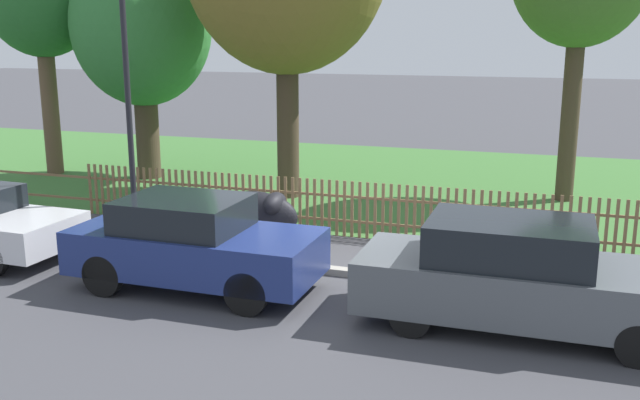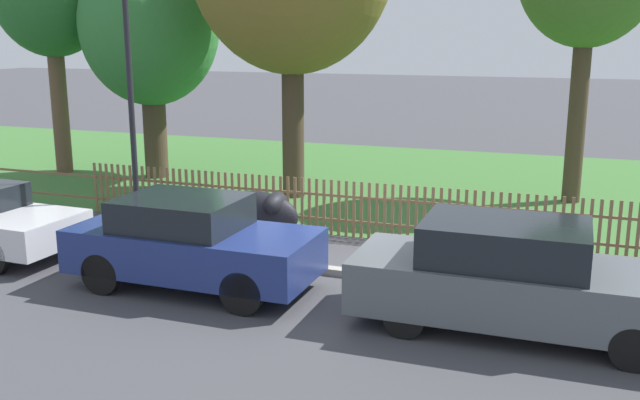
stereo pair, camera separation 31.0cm
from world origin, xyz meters
name	(u,v)px [view 1 (the left image)]	position (x,y,z in m)	size (l,w,h in m)	color
ground_plane	(318,275)	(0.00, 0.00, 0.00)	(120.00, 120.00, 0.00)	#424247
kerb_stone	(319,269)	(0.00, 0.10, 0.06)	(42.58, 0.20, 0.12)	#9E998E
grass_strip	(412,182)	(0.00, 8.21, 0.01)	(42.58, 11.64, 0.01)	#3D7033
park_fence	(356,210)	(0.00, 2.40, 0.57)	(42.58, 0.05, 1.15)	olive
parked_car_navy_estate	(193,243)	(-1.66, -1.24, 0.75)	(3.95, 1.73, 1.47)	navy
parked_car_red_compact	(520,276)	(3.35, -1.25, 0.75)	(4.55, 1.71, 1.53)	#51565B
covered_motorcycle	(258,215)	(-1.52, 0.99, 0.68)	(1.83, 0.71, 1.14)	black
tree_behind_motorcycle	(142,27)	(-7.22, 6.46, 4.16)	(3.79, 3.79, 6.40)	#473828
street_lamp	(121,34)	(-3.98, 0.61, 3.99)	(0.20, 0.79, 6.45)	black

